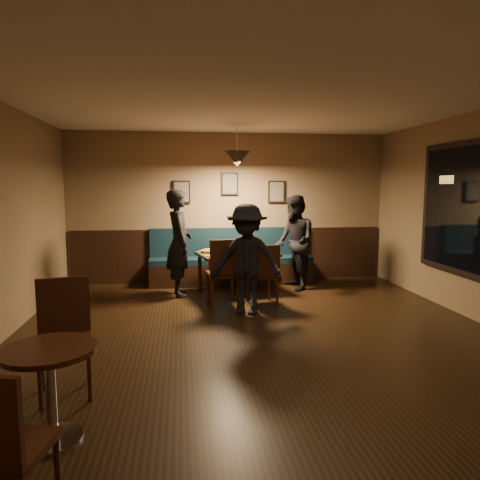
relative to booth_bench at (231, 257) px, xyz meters
The scene contains 29 objects.
floor 3.24m from the booth_bench, 90.00° to the right, with size 7.00×7.00×0.00m, color black.
ceiling 3.94m from the booth_bench, 90.00° to the right, with size 7.00×7.00×0.00m, color silver.
wall_back 0.95m from the booth_bench, 90.00° to the left, with size 6.00×6.00×0.00m, color #8C704F.
wall_front 6.76m from the booth_bench, 90.00° to the right, with size 6.00×6.00×0.00m, color #8C704F.
wainscot 0.27m from the booth_bench, 90.00° to the left, with size 5.88×0.06×1.00m, color black.
booth_bench is the anchor object (origin of this frame).
window_frame 4.13m from the booth_bench, 42.37° to the right, with size 0.06×2.56×1.86m, color black.
window_glass 4.11m from the booth_bench, 42.66° to the right, with size 2.40×2.40×0.00m, color black.
picture_left 1.52m from the booth_bench, 163.30° to the left, with size 0.32×0.04×0.42m, color black.
picture_center 1.38m from the booth_bench, 90.00° to the left, with size 0.32×0.04×0.42m, color black.
picture_right 1.52m from the booth_bench, 16.70° to the left, with size 0.32×0.04×0.42m, color black.
pendant_lamp 1.90m from the booth_bench, 88.93° to the right, with size 0.44×0.44×0.25m, color black.
dining_table 0.75m from the booth_bench, 88.93° to the right, with size 1.29×0.83×0.69m, color black.
chair_near_left 1.50m from the booth_bench, 101.88° to the right, with size 0.46×0.46×1.03m, color black, non-canonical shape.
chair_near_right 1.51m from the booth_bench, 78.18° to the right, with size 0.41×0.41×0.94m, color black, non-canonical shape.
diner_left 1.29m from the booth_bench, 140.91° to the right, with size 0.64×0.42×1.75m, color black.
diner_right 1.24m from the booth_bench, 29.72° to the right, with size 0.81×0.63×1.66m, color black.
diner_front 1.97m from the booth_bench, 90.16° to the right, with size 1.01×0.58×1.56m, color black.
pizza_a 0.75m from the booth_bench, 124.05° to the right, with size 0.38×0.38×0.04m, color orange.
pizza_b 0.94m from the booth_bench, 91.57° to the right, with size 0.36×0.36×0.04m, color gold.
pizza_c 0.75m from the booth_bench, 54.99° to the right, with size 0.37×0.37×0.04m, color orange.
soda_glass 1.23m from the booth_bench, 58.45° to the right, with size 0.06×0.06×0.14m, color black.
tabasco_bottle 1.02m from the booth_bench, 56.10° to the right, with size 0.03×0.03×0.11m, color #A10514.
napkin_a 0.79m from the booth_bench, 136.89° to the right, with size 0.15×0.15×0.01m, color #1D6D2E.
napkin_b 1.10m from the booth_bench, 117.27° to the right, with size 0.15×0.15×0.01m, color #1B652B.
cutlery_set 1.14m from the booth_bench, 89.53° to the right, with size 0.02×0.21×0.00m, color white.
cafe_table 5.23m from the booth_bench, 110.67° to the right, with size 0.65×0.65×0.69m, color #321A0E.
cafe_chair_far 4.61m from the booth_bench, 114.69° to the right, with size 0.44×0.44×1.00m, color black, non-canonical shape.
cafe_chair_near 5.99m from the booth_bench, 107.86° to the right, with size 0.41×0.41×0.93m, color black, non-canonical shape.
Camera 1 is at (-0.91, -4.77, 1.81)m, focal length 32.76 mm.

